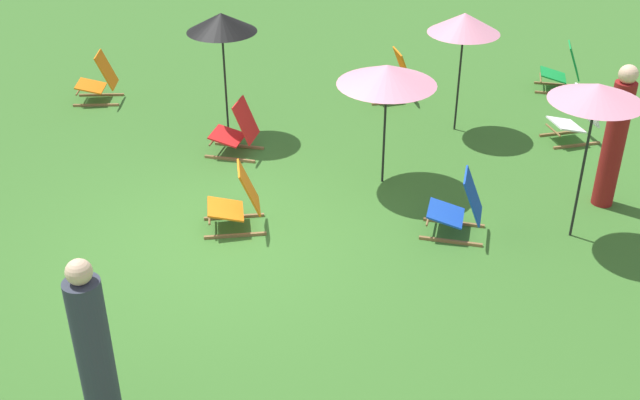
# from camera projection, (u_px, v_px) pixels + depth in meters

# --- Properties ---
(ground_plane) EXTENTS (40.00, 40.00, 0.00)m
(ground_plane) POSITION_uv_depth(u_px,v_px,m) (221.00, 239.00, 9.45)
(ground_plane) COLOR #386B28
(deckchair_0) EXTENTS (0.68, 0.87, 0.83)m
(deckchair_0) POSITION_uv_depth(u_px,v_px,m) (237.00, 131.00, 11.24)
(deckchair_0) COLOR olive
(deckchair_0) RESTS_ON ground
(deckchair_1) EXTENTS (0.68, 0.87, 0.83)m
(deckchair_1) POSITION_uv_depth(u_px,v_px,m) (459.00, 208.00, 9.37)
(deckchair_1) COLOR olive
(deckchair_1) RESTS_ON ground
(deckchair_2) EXTENTS (0.52, 0.79, 0.83)m
(deckchair_2) POSITION_uv_depth(u_px,v_px,m) (238.00, 201.00, 9.51)
(deckchair_2) COLOR olive
(deckchair_2) RESTS_ON ground
(deckchair_3) EXTENTS (0.60, 0.83, 0.83)m
(deckchair_3) POSITION_uv_depth(u_px,v_px,m) (576.00, 117.00, 11.65)
(deckchair_3) COLOR olive
(deckchair_3) RESTS_ON ground
(deckchair_4) EXTENTS (0.58, 0.82, 0.83)m
(deckchair_4) POSITION_uv_depth(u_px,v_px,m) (394.00, 78.00, 13.05)
(deckchair_4) COLOR olive
(deckchair_4) RESTS_ON ground
(deckchair_7) EXTENTS (0.50, 0.78, 0.83)m
(deckchair_7) POSITION_uv_depth(u_px,v_px,m) (99.00, 80.00, 12.95)
(deckchair_7) COLOR olive
(deckchair_7) RESTS_ON ground
(deckchair_8) EXTENTS (0.67, 0.86, 0.83)m
(deckchair_8) POSITION_uv_depth(u_px,v_px,m) (563.00, 70.00, 13.35)
(deckchair_8) COLOR olive
(deckchair_8) RESTS_ON ground
(umbrella_0) EXTENTS (1.06, 1.06, 1.97)m
(umbrella_0) POSITION_uv_depth(u_px,v_px,m) (597.00, 93.00, 8.59)
(umbrella_0) COLOR black
(umbrella_0) RESTS_ON ground
(umbrella_1) EXTENTS (1.06, 1.06, 1.84)m
(umbrella_1) POSITION_uv_depth(u_px,v_px,m) (464.00, 23.00, 11.31)
(umbrella_1) COLOR black
(umbrella_1) RESTS_ON ground
(umbrella_2) EXTENTS (1.30, 1.30, 1.68)m
(umbrella_2) POSITION_uv_depth(u_px,v_px,m) (387.00, 75.00, 9.93)
(umbrella_2) COLOR black
(umbrella_2) RESTS_ON ground
(umbrella_3) EXTENTS (1.02, 1.02, 1.88)m
(umbrella_3) POSITION_uv_depth(u_px,v_px,m) (221.00, 23.00, 11.17)
(umbrella_3) COLOR black
(umbrella_3) RESTS_ON ground
(person_0) EXTENTS (0.32, 0.32, 1.86)m
(person_0) POSITION_uv_depth(u_px,v_px,m) (96.00, 360.00, 6.29)
(person_0) COLOR #333847
(person_0) RESTS_ON ground
(person_1) EXTENTS (0.37, 0.37, 1.90)m
(person_1) POSITION_uv_depth(u_px,v_px,m) (615.00, 139.00, 9.73)
(person_1) COLOR maroon
(person_1) RESTS_ON ground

